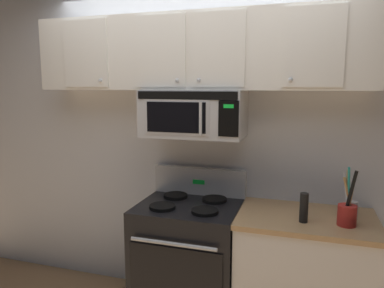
% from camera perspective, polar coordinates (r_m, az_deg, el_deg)
% --- Properties ---
extents(back_wall, '(5.20, 0.10, 2.70)m').
position_cam_1_polar(back_wall, '(3.01, 1.71, 0.86)').
color(back_wall, silver).
rests_on(back_wall, ground_plane).
extents(stove_range, '(0.76, 0.69, 1.12)m').
position_cam_1_polar(stove_range, '(2.94, -0.40, -17.46)').
color(stove_range, black).
rests_on(stove_range, ground_plane).
extents(over_range_microwave, '(0.76, 0.43, 0.35)m').
position_cam_1_polar(over_range_microwave, '(2.75, 0.31, 4.80)').
color(over_range_microwave, '#B7BABF').
extents(upper_cabinets, '(2.50, 0.36, 0.55)m').
position_cam_1_polar(upper_cabinets, '(2.78, 0.52, 14.14)').
color(upper_cabinets, white).
extents(counter_segment, '(0.93, 0.65, 0.90)m').
position_cam_1_polar(counter_segment, '(2.84, 17.02, -19.28)').
color(counter_segment, silver).
rests_on(counter_segment, ground_plane).
extents(utensil_crock_red, '(0.12, 0.12, 0.39)m').
position_cam_1_polar(utensil_crock_red, '(2.54, 23.17, -9.60)').
color(utensil_crock_red, red).
rests_on(utensil_crock_red, counter_segment).
extents(salt_shaker, '(0.05, 0.05, 0.11)m').
position_cam_1_polar(salt_shaker, '(2.72, 24.03, -9.40)').
color(salt_shaker, white).
rests_on(salt_shaker, counter_segment).
extents(pepper_mill, '(0.05, 0.05, 0.19)m').
position_cam_1_polar(pepper_mill, '(2.51, 17.13, -9.52)').
color(pepper_mill, black).
rests_on(pepper_mill, counter_segment).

